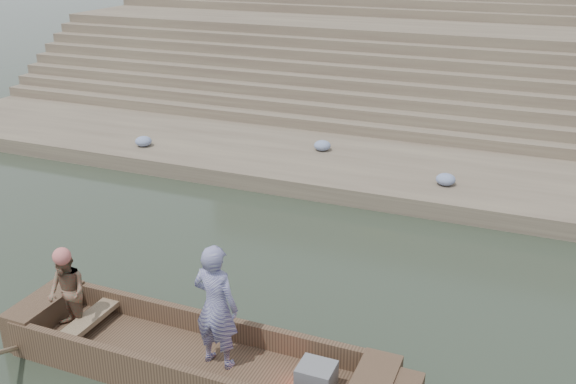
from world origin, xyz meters
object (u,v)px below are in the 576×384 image
Objects in this scene: television at (315,379)px; main_rowboat at (193,365)px; standing_man at (216,306)px; rowing_man at (67,293)px.

main_rowboat is at bearing 180.00° from television.
standing_man is at bearing 9.35° from main_rowboat.
main_rowboat is 10.87× the size of television.
main_rowboat is 2.12m from rowing_man.
standing_man is 1.60m from television.
standing_man reaches higher than main_rowboat.
rowing_man reaches higher than main_rowboat.
rowing_man reaches higher than television.
rowing_man is (-1.98, -0.09, 0.76)m from main_rowboat.
main_rowboat is 1.08m from standing_man.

